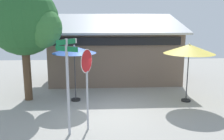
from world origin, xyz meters
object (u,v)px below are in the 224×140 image
stop_sign (87,74)px  patio_umbrella_royal_blue_left (74,50)px  street_sign_post (68,78)px  patio_umbrella_mustard_center (189,49)px  shade_tree (26,22)px

stop_sign → patio_umbrella_royal_blue_left: size_ratio=1.07×
street_sign_post → patio_umbrella_mustard_center: size_ratio=1.16×
street_sign_post → patio_umbrella_royal_blue_left: size_ratio=1.21×
patio_umbrella_mustard_center → stop_sign: bearing=-148.7°
shade_tree → stop_sign: bearing=-50.1°
patio_umbrella_royal_blue_left → patio_umbrella_mustard_center: patio_umbrella_mustard_center is taller
patio_umbrella_royal_blue_left → patio_umbrella_mustard_center: 5.25m
street_sign_post → patio_umbrella_royal_blue_left: street_sign_post is taller
shade_tree → patio_umbrella_royal_blue_left: bearing=-5.6°
stop_sign → patio_umbrella_mustard_center: (4.54, 2.76, 0.47)m
patio_umbrella_mustard_center → street_sign_post: bearing=-148.5°
patio_umbrella_mustard_center → shade_tree: 7.50m
street_sign_post → shade_tree: bearing=120.6°
street_sign_post → patio_umbrella_mustard_center: bearing=31.5°
stop_sign → shade_tree: (-2.83, 3.39, 1.70)m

